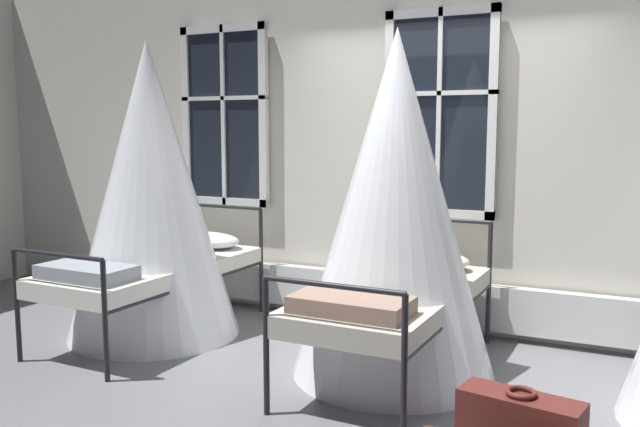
# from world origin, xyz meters

# --- Properties ---
(ground) EXTENTS (20.45, 20.45, 0.00)m
(ground) POSITION_xyz_m (0.00, 0.00, 0.00)
(ground) COLOR slate
(back_wall_with_windows) EXTENTS (9.70, 0.10, 3.13)m
(back_wall_with_windows) POSITION_xyz_m (0.00, 1.42, 1.56)
(back_wall_with_windows) COLOR beige
(back_wall_with_windows) RESTS_ON ground
(window_bank) EXTENTS (4.98, 0.10, 2.52)m
(window_bank) POSITION_xyz_m (0.00, 1.30, 0.98)
(window_bank) COLOR black
(window_bank) RESTS_ON ground
(cot_first) EXTENTS (1.36, 1.97, 2.35)m
(cot_first) POSITION_xyz_m (-2.03, 0.24, 1.14)
(cot_first) COLOR black
(cot_first) RESTS_ON ground
(cot_second) EXTENTS (1.36, 1.96, 2.30)m
(cot_second) POSITION_xyz_m (0.02, 0.23, 1.11)
(cot_second) COLOR black
(cot_second) RESTS_ON ground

